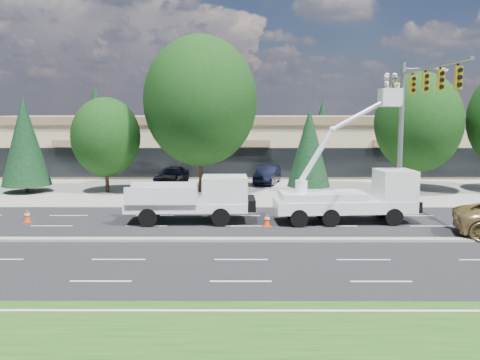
{
  "coord_description": "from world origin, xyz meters",
  "views": [
    {
      "loc": [
        0.03,
        -24.38,
        6.03
      ],
      "look_at": [
        -0.06,
        3.61,
        2.4
      ],
      "focal_mm": 40.0,
      "sensor_mm": 36.0,
      "label": 1
    }
  ],
  "objects": [
    {
      "name": "tree_back_d",
      "position": [
        22.0,
        42.0,
        6.12
      ],
      "size": [
        5.79,
        5.79,
        11.41
      ],
      "color": "#332114",
      "rests_on": "ground"
    },
    {
      "name": "concrete_apron",
      "position": [
        0.0,
        20.0,
        0.01
      ],
      "size": [
        140.0,
        22.0,
        0.01
      ],
      "primitive_type": "cube",
      "color": "gray",
      "rests_on": "ground"
    },
    {
      "name": "tree_front_b",
      "position": [
        -16.0,
        15.0,
        3.81
      ],
      "size": [
        3.6,
        3.6,
        7.11
      ],
      "color": "#332114",
      "rests_on": "ground"
    },
    {
      "name": "tree_back_c",
      "position": [
        10.0,
        42.0,
        3.98
      ],
      "size": [
        3.76,
        3.76,
        7.42
      ],
      "color": "#332114",
      "rests_on": "ground"
    },
    {
      "name": "signal_mast",
      "position": [
        10.03,
        7.04,
        6.06
      ],
      "size": [
        2.76,
        10.16,
        9.0
      ],
      "color": "gray",
      "rests_on": "ground"
    },
    {
      "name": "traffic_cone_c",
      "position": [
        1.38,
        3.2,
        0.34
      ],
      "size": [
        0.4,
        0.4,
        0.7
      ],
      "color": "#FF4108",
      "rests_on": "ground"
    },
    {
      "name": "tree_back_a",
      "position": [
        -18.0,
        42.0,
        4.9
      ],
      "size": [
        4.63,
        4.63,
        9.13
      ],
      "color": "#332114",
      "rests_on": "ground"
    },
    {
      "name": "tree_back_b",
      "position": [
        -4.0,
        42.0,
        6.4
      ],
      "size": [
        6.05,
        6.05,
        11.92
      ],
      "color": "#332114",
      "rests_on": "ground"
    },
    {
      "name": "strip_mall",
      "position": [
        0.0,
        29.97,
        2.83
      ],
      "size": [
        50.4,
        15.4,
        5.5
      ],
      "color": "tan",
      "rests_on": "ground"
    },
    {
      "name": "traffic_cone_b",
      "position": [
        -0.96,
        3.92,
        0.34
      ],
      "size": [
        0.4,
        0.4,
        0.7
      ],
      "color": "#FF4108",
      "rests_on": "ground"
    },
    {
      "name": "tree_front_f",
      "position": [
        13.0,
        15.0,
        5.2
      ],
      "size": [
        6.4,
        6.4,
        8.88
      ],
      "color": "#332114",
      "rests_on": "ground"
    },
    {
      "name": "bucket_truck",
      "position": [
        6.28,
        4.25,
        1.72
      ],
      "size": [
        7.63,
        2.87,
        8.02
      ],
      "rotation": [
        0.0,
        0.0,
        0.07
      ],
      "color": "white",
      "rests_on": "ground"
    },
    {
      "name": "parked_car_west",
      "position": [
        -5.71,
        18.97,
        0.79
      ],
      "size": [
        2.89,
        4.92,
        1.57
      ],
      "primitive_type": "imported",
      "rotation": [
        0.0,
        0.0,
        -0.24
      ],
      "color": "black",
      "rests_on": "ground"
    },
    {
      "name": "tree_front_e",
      "position": [
        5.0,
        15.0,
        3.37
      ],
      "size": [
        3.19,
        3.19,
        6.29
      ],
      "color": "#332114",
      "rests_on": "ground"
    },
    {
      "name": "tree_front_c",
      "position": [
        -10.0,
        15.0,
        4.11
      ],
      "size": [
        5.07,
        5.07,
        7.03
      ],
      "color": "#332114",
      "rests_on": "ground"
    },
    {
      "name": "ground",
      "position": [
        0.0,
        0.0,
        0.0
      ],
      "size": [
        140.0,
        140.0,
        0.0
      ],
      "primitive_type": "plane",
      "color": "black",
      "rests_on": "ground"
    },
    {
      "name": "road_median",
      "position": [
        0.0,
        0.0,
        0.06
      ],
      "size": [
        120.0,
        0.55,
        0.12
      ],
      "primitive_type": "cube",
      "color": "gray",
      "rests_on": "ground"
    },
    {
      "name": "parked_car_east",
      "position": [
        2.16,
        19.62,
        0.75
      ],
      "size": [
        2.61,
        4.82,
        1.51
      ],
      "primitive_type": "imported",
      "rotation": [
        0.0,
        0.0,
        -0.23
      ],
      "color": "black",
      "rests_on": "ground"
    },
    {
      "name": "tree_front_d",
      "position": [
        -3.0,
        15.0,
        6.74
      ],
      "size": [
        8.3,
        8.3,
        11.52
      ],
      "color": "#332114",
      "rests_on": "ground"
    },
    {
      "name": "traffic_cone_a",
      "position": [
        -11.67,
        4.2,
        0.34
      ],
      "size": [
        0.4,
        0.4,
        0.7
      ],
      "color": "#FF4108",
      "rests_on": "ground"
    },
    {
      "name": "utility_pickup",
      "position": [
        -2.47,
        4.22,
        1.03
      ],
      "size": [
        6.62,
        2.78,
        2.51
      ],
      "rotation": [
        0.0,
        0.0,
        0.03
      ],
      "color": "white",
      "rests_on": "ground"
    }
  ]
}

